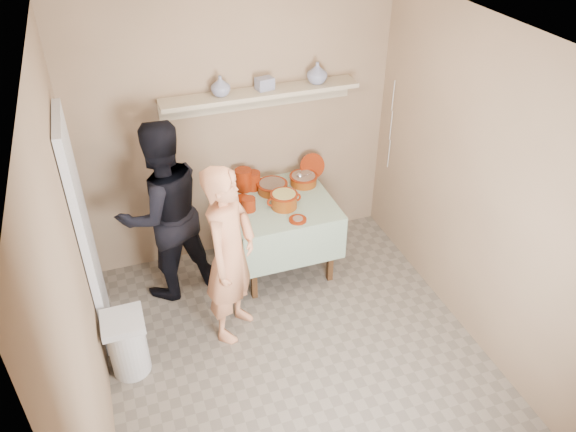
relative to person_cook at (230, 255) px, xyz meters
name	(u,v)px	position (x,y,z in m)	size (l,w,h in m)	color
ground	(301,363)	(0.40, -0.58, -0.80)	(3.50, 3.50, 0.00)	#716659
tile_panel	(86,235)	(-1.06, 0.37, 0.20)	(0.06, 0.70, 2.00)	silver
plate_stack_a	(244,180)	(0.40, 1.00, 0.06)	(0.16, 0.16, 0.22)	#6A1604
plate_stack_b	(253,181)	(0.48, 0.99, 0.05)	(0.15, 0.15, 0.18)	#6A1604
bowl_stack	(249,204)	(0.34, 0.64, 0.02)	(0.13, 0.13, 0.13)	#6A1604
empty_bowl	(242,201)	(0.31, 0.78, -0.02)	(0.17, 0.17, 0.05)	#6A1604
propped_lid	(312,166)	(1.10, 1.02, 0.08)	(0.25, 0.25, 0.02)	#6A1604
vase_right	(317,73)	(1.14, 1.05, 1.01)	(0.19, 0.19, 0.19)	navy
vase_left	(220,86)	(0.25, 1.05, 1.00)	(0.17, 0.17, 0.18)	navy
ceramic_box	(265,84)	(0.65, 1.06, 0.97)	(0.15, 0.11, 0.11)	navy
person_cook	(230,255)	(0.00, 0.00, 0.00)	(0.59, 0.38, 1.61)	tan
person_helper	(163,212)	(-0.42, 0.72, 0.05)	(0.83, 0.65, 1.72)	black
room_shell	(304,198)	(0.40, -0.58, 0.81)	(3.04, 3.54, 2.62)	#95795B
serving_table	(279,211)	(0.65, 0.70, -0.16)	(0.97, 0.97, 0.76)	#4C2D16
cazuela_meat_a	(272,187)	(0.64, 0.87, 0.02)	(0.30, 0.30, 0.10)	#672809
cazuela_meat_b	(303,179)	(0.97, 0.91, 0.02)	(0.28, 0.28, 0.10)	#672809
ladle	(300,176)	(0.93, 0.89, 0.07)	(0.08, 0.26, 0.19)	silver
cazuela_rice	(284,199)	(0.66, 0.59, 0.04)	(0.33, 0.25, 0.14)	#672809
front_plate	(298,219)	(0.70, 0.34, -0.03)	(0.16, 0.16, 0.03)	#6A1604
wall_shelf	(260,94)	(0.60, 1.07, 0.87)	(1.80, 0.25, 0.21)	tan
trash_bin	(127,344)	(-0.91, -0.18, -0.52)	(0.32, 0.32, 0.56)	silver
electrical_cord	(391,126)	(1.87, 0.90, 0.45)	(0.01, 0.05, 0.90)	silver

